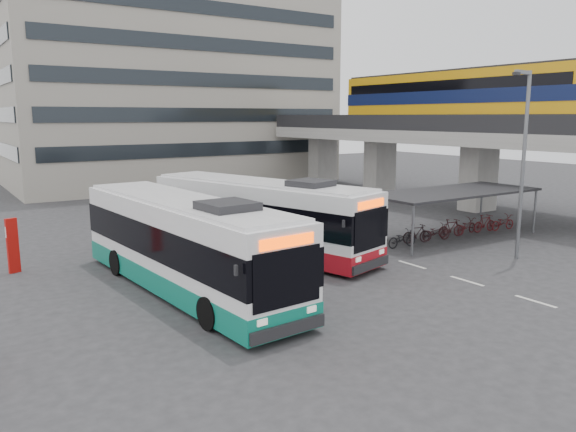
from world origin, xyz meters
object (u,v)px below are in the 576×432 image
bus_main (260,217)px  bus_teal (184,245)px  lamp_post (523,154)px  pedestrian (273,248)px

bus_main → bus_teal: (-5.49, -3.76, 0.02)m
bus_teal → lamp_post: 15.47m
bus_main → lamp_post: lamp_post is taller
bus_main → lamp_post: bearing=-55.8°
bus_teal → lamp_post: bearing=-19.1°
pedestrian → lamp_post: size_ratio=0.22×
bus_teal → pedestrian: (4.34, 0.74, -0.82)m
bus_main → pedestrian: size_ratio=6.91×
bus_teal → lamp_post: lamp_post is taller
pedestrian → lamp_post: (10.30, -4.67, 3.89)m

